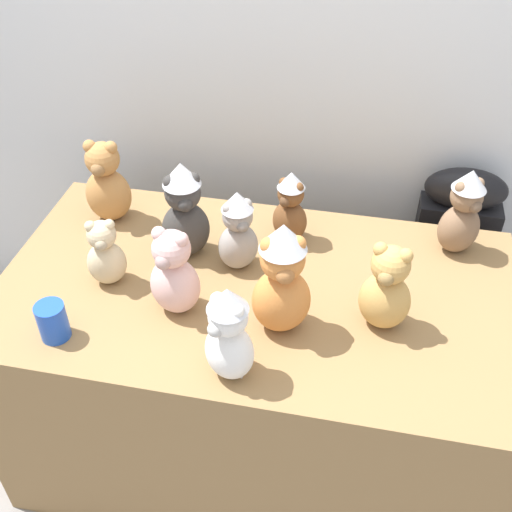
{
  "coord_description": "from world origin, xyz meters",
  "views": [
    {
      "loc": [
        0.27,
        -1.08,
        2.04
      ],
      "look_at": [
        0.0,
        0.25,
        0.91
      ],
      "focal_mm": 43.43,
      "sensor_mm": 36.0,
      "label": 1
    }
  ],
  "objects_px": {
    "instrument_case": "(444,274)",
    "teddy_bear_sand": "(105,254)",
    "teddy_bear_ginger": "(282,280)",
    "party_cup_blue": "(53,321)",
    "teddy_bear_chestnut": "(290,207)",
    "teddy_bear_snow": "(228,334)",
    "teddy_bear_mocha": "(463,213)",
    "teddy_bear_honey": "(386,290)",
    "display_table": "(256,373)",
    "teddy_bear_caramel": "(107,184)",
    "teddy_bear_charcoal": "(184,211)",
    "teddy_bear_blush": "(174,274)",
    "teddy_bear_ash": "(238,231)"
  },
  "relations": [
    {
      "from": "display_table",
      "to": "party_cup_blue",
      "type": "height_order",
      "value": "party_cup_blue"
    },
    {
      "from": "teddy_bear_caramel",
      "to": "teddy_bear_ginger",
      "type": "distance_m",
      "value": 0.76
    },
    {
      "from": "teddy_bear_ash",
      "to": "teddy_bear_sand",
      "type": "bearing_deg",
      "value": 167.83
    },
    {
      "from": "teddy_bear_chestnut",
      "to": "teddy_bear_sand",
      "type": "relative_size",
      "value": 1.12
    },
    {
      "from": "display_table",
      "to": "teddy_bear_chestnut",
      "type": "height_order",
      "value": "teddy_bear_chestnut"
    },
    {
      "from": "teddy_bear_snow",
      "to": "teddy_bear_charcoal",
      "type": "bearing_deg",
      "value": 146.89
    },
    {
      "from": "display_table",
      "to": "teddy_bear_sand",
      "type": "xyz_separation_m",
      "value": [
        -0.43,
        -0.06,
        0.5
      ]
    },
    {
      "from": "teddy_bear_ginger",
      "to": "teddy_bear_ash",
      "type": "xyz_separation_m",
      "value": [
        -0.17,
        0.23,
        -0.04
      ]
    },
    {
      "from": "teddy_bear_ginger",
      "to": "teddy_bear_ash",
      "type": "relative_size",
      "value": 1.29
    },
    {
      "from": "teddy_bear_ash",
      "to": "instrument_case",
      "type": "bearing_deg",
      "value": -0.13
    },
    {
      "from": "teddy_bear_sand",
      "to": "teddy_bear_honey",
      "type": "bearing_deg",
      "value": -20.89
    },
    {
      "from": "teddy_bear_charcoal",
      "to": "teddy_bear_caramel",
      "type": "height_order",
      "value": "teddy_bear_charcoal"
    },
    {
      "from": "display_table",
      "to": "teddy_bear_charcoal",
      "type": "xyz_separation_m",
      "value": [
        -0.24,
        0.12,
        0.56
      ]
    },
    {
      "from": "teddy_bear_sand",
      "to": "party_cup_blue",
      "type": "xyz_separation_m",
      "value": [
        -0.06,
        -0.24,
        -0.05
      ]
    },
    {
      "from": "teddy_bear_chestnut",
      "to": "teddy_bear_charcoal",
      "type": "bearing_deg",
      "value": -135.23
    },
    {
      "from": "display_table",
      "to": "teddy_bear_chestnut",
      "type": "xyz_separation_m",
      "value": [
        0.06,
        0.25,
        0.52
      ]
    },
    {
      "from": "teddy_bear_blush",
      "to": "teddy_bear_snow",
      "type": "height_order",
      "value": "teddy_bear_snow"
    },
    {
      "from": "teddy_bear_mocha",
      "to": "teddy_bear_honey",
      "type": "relative_size",
      "value": 1.07
    },
    {
      "from": "teddy_bear_caramel",
      "to": "display_table",
      "type": "bearing_deg",
      "value": -28.89
    },
    {
      "from": "party_cup_blue",
      "to": "teddy_bear_ash",
      "type": "bearing_deg",
      "value": 42.51
    },
    {
      "from": "teddy_bear_charcoal",
      "to": "teddy_bear_blush",
      "type": "height_order",
      "value": "teddy_bear_charcoal"
    },
    {
      "from": "instrument_case",
      "to": "teddy_bear_sand",
      "type": "bearing_deg",
      "value": -149.4
    },
    {
      "from": "teddy_bear_ginger",
      "to": "teddy_bear_snow",
      "type": "bearing_deg",
      "value": -134.95
    },
    {
      "from": "instrument_case",
      "to": "teddy_bear_charcoal",
      "type": "distance_m",
      "value": 1.08
    },
    {
      "from": "display_table",
      "to": "teddy_bear_honey",
      "type": "relative_size",
      "value": 5.64
    },
    {
      "from": "teddy_bear_blush",
      "to": "teddy_bear_sand",
      "type": "xyz_separation_m",
      "value": [
        -0.23,
        0.07,
        -0.03
      ]
    },
    {
      "from": "teddy_bear_blush",
      "to": "teddy_bear_ash",
      "type": "height_order",
      "value": "teddy_bear_blush"
    },
    {
      "from": "teddy_bear_snow",
      "to": "teddy_bear_chestnut",
      "type": "bearing_deg",
      "value": 112.61
    },
    {
      "from": "teddy_bear_charcoal",
      "to": "teddy_bear_ginger",
      "type": "bearing_deg",
      "value": -62.4
    },
    {
      "from": "display_table",
      "to": "teddy_bear_ash",
      "type": "distance_m",
      "value": 0.54
    },
    {
      "from": "display_table",
      "to": "teddy_bear_blush",
      "type": "xyz_separation_m",
      "value": [
        -0.2,
        -0.13,
        0.53
      ]
    },
    {
      "from": "teddy_bear_ginger",
      "to": "party_cup_blue",
      "type": "height_order",
      "value": "teddy_bear_ginger"
    },
    {
      "from": "teddy_bear_charcoal",
      "to": "teddy_bear_sand",
      "type": "bearing_deg",
      "value": -162.02
    },
    {
      "from": "teddy_bear_chestnut",
      "to": "teddy_bear_snow",
      "type": "bearing_deg",
      "value": -75.27
    },
    {
      "from": "teddy_bear_caramel",
      "to": "teddy_bear_chestnut",
      "type": "relative_size",
      "value": 1.17
    },
    {
      "from": "display_table",
      "to": "teddy_bear_ginger",
      "type": "relative_size",
      "value": 4.4
    },
    {
      "from": "instrument_case",
      "to": "teddy_bear_mocha",
      "type": "distance_m",
      "value": 0.53
    },
    {
      "from": "teddy_bear_caramel",
      "to": "teddy_bear_blush",
      "type": "height_order",
      "value": "teddy_bear_caramel"
    },
    {
      "from": "display_table",
      "to": "teddy_bear_chestnut",
      "type": "distance_m",
      "value": 0.58
    },
    {
      "from": "teddy_bear_ginger",
      "to": "party_cup_blue",
      "type": "distance_m",
      "value": 0.62
    },
    {
      "from": "display_table",
      "to": "teddy_bear_honey",
      "type": "bearing_deg",
      "value": -11.8
    },
    {
      "from": "display_table",
      "to": "teddy_bear_mocha",
      "type": "height_order",
      "value": "teddy_bear_mocha"
    },
    {
      "from": "teddy_bear_mocha",
      "to": "teddy_bear_sand",
      "type": "bearing_deg",
      "value": 166.5
    },
    {
      "from": "teddy_bear_caramel",
      "to": "teddy_bear_honey",
      "type": "bearing_deg",
      "value": -24.15
    },
    {
      "from": "display_table",
      "to": "teddy_bear_charcoal",
      "type": "height_order",
      "value": "teddy_bear_charcoal"
    },
    {
      "from": "teddy_bear_charcoal",
      "to": "teddy_bear_mocha",
      "type": "height_order",
      "value": "teddy_bear_charcoal"
    },
    {
      "from": "teddy_bear_blush",
      "to": "party_cup_blue",
      "type": "xyz_separation_m",
      "value": [
        -0.29,
        -0.17,
        -0.07
      ]
    },
    {
      "from": "teddy_bear_caramel",
      "to": "teddy_bear_sand",
      "type": "relative_size",
      "value": 1.31
    },
    {
      "from": "instrument_case",
      "to": "party_cup_blue",
      "type": "xyz_separation_m",
      "value": [
        -1.12,
        -0.86,
        0.37
      ]
    },
    {
      "from": "instrument_case",
      "to": "teddy_bear_sand",
      "type": "distance_m",
      "value": 1.29
    }
  ]
}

